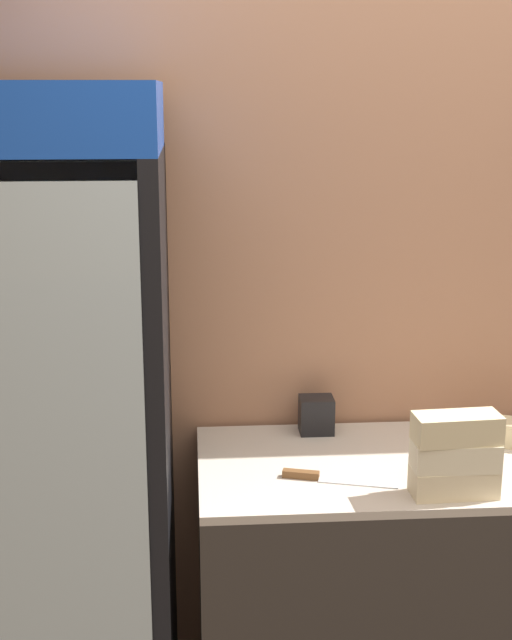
{
  "coord_description": "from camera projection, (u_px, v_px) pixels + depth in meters",
  "views": [
    {
      "loc": [
        -0.71,
        -1.59,
        2.01
      ],
      "look_at": [
        -0.53,
        0.97,
        1.35
      ],
      "focal_mm": 50.0,
      "sensor_mm": 36.0,
      "label": 1
    }
  ],
  "objects": [
    {
      "name": "chefs_knife",
      "position": [
        324.0,
        477.0,
        2.57
      ],
      "size": [
        0.33,
        0.12,
        0.02
      ],
      "color": "silver",
      "rests_on": "prep_counter"
    },
    {
      "name": "sandwich_flat_left",
      "position": [
        505.0,
        432.0,
        2.82
      ],
      "size": [
        0.23,
        0.17,
        0.08
      ],
      "color": "beige",
      "rests_on": "prep_counter"
    },
    {
      "name": "sandwich_stack_bottom",
      "position": [
        452.0,
        482.0,
        2.46
      ],
      "size": [
        0.24,
        0.11,
        0.08
      ],
      "color": "beige",
      "rests_on": "prep_counter"
    },
    {
      "name": "prep_counter",
      "position": [
        423.0,
        595.0,
        2.82
      ],
      "size": [
        1.41,
        0.65,
        0.92
      ],
      "color": "#332D28",
      "rests_on": "ground_plane"
    },
    {
      "name": "wall_back",
      "position": [
        408.0,
        294.0,
        2.96
      ],
      "size": [
        5.2,
        0.09,
        2.7
      ],
      "color": "#AD7A5B",
      "rests_on": "ground_plane"
    },
    {
      "name": "sandwich_stack_middle",
      "position": [
        454.0,
        455.0,
        2.44
      ],
      "size": [
        0.24,
        0.1,
        0.08
      ],
      "color": "beige",
      "rests_on": "sandwich_stack_bottom"
    },
    {
      "name": "sandwich_stack_top",
      "position": [
        456.0,
        428.0,
        2.42
      ],
      "size": [
        0.24,
        0.11,
        0.08
      ],
      "color": "beige",
      "rests_on": "sandwich_stack_middle"
    },
    {
      "name": "napkin_dispenser",
      "position": [
        316.0,
        415.0,
        2.91
      ],
      "size": [
        0.11,
        0.09,
        0.12
      ],
      "color": "black",
      "rests_on": "prep_counter"
    },
    {
      "name": "beverage_cooler",
      "position": [
        41.0,
        407.0,
        2.62
      ],
      "size": [
        0.75,
        0.66,
        2.04
      ],
      "color": "black",
      "rests_on": "ground_plane"
    }
  ]
}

